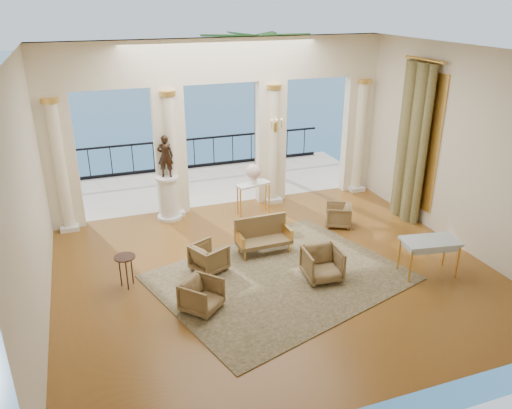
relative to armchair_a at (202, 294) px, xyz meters
name	(u,v)px	position (x,y,z in m)	size (l,w,h in m)	color
floor	(274,271)	(1.80, 0.87, -0.34)	(9.00, 9.00, 0.00)	#4A2412
room_walls	(300,157)	(1.80, -0.25, 2.54)	(9.00, 9.00, 9.00)	beige
arcade	(222,115)	(1.80, 4.69, 2.25)	(9.00, 0.56, 4.50)	#EFE7C6
terrace	(207,184)	(1.80, 6.67, -0.39)	(10.00, 3.60, 0.10)	#B9AE9D
balustrade	(194,156)	(1.80, 8.27, 0.07)	(9.00, 0.06, 1.03)	black
palm_tree	(258,43)	(3.80, 7.47, 3.75)	(2.00, 2.00, 4.50)	#4C3823
sea	(105,90)	(1.80, 60.87, -6.34)	(160.00, 160.00, 0.00)	#275D93
curtain	(412,143)	(6.08, 2.37, 1.68)	(0.33, 1.40, 4.09)	brown
window_frame	(418,139)	(6.27, 2.37, 1.76)	(0.04, 1.60, 3.40)	gold
wall_sconce	(276,126)	(3.20, 4.37, 1.89)	(0.30, 0.11, 0.33)	gold
rug	(280,277)	(1.81, 0.56, -0.33)	(4.83, 3.76, 0.02)	#31351C
armchair_a	(202,294)	(0.00, 0.00, 0.00)	(0.65, 0.61, 0.67)	#4C3C1E
armchair_b	(322,262)	(2.61, 0.25, 0.04)	(0.73, 0.69, 0.75)	#4C3C1E
armchair_c	(338,214)	(4.18, 2.45, -0.02)	(0.61, 0.57, 0.63)	#4C3C1E
armchair_d	(209,256)	(0.50, 1.37, 0.00)	(0.65, 0.61, 0.67)	#4C3C1E
settee	(263,235)	(1.87, 1.80, 0.07)	(1.26, 0.56, 0.83)	#4C3C1E
game_table	(430,244)	(4.80, -0.31, 0.37)	(1.24, 0.81, 0.79)	#A1BCCD
pedestal	(168,198)	(0.20, 4.37, 0.22)	(0.63, 0.63, 1.16)	silver
statue	(165,156)	(0.20, 4.37, 1.37)	(0.40, 0.26, 1.09)	black
console_table	(253,188)	(2.40, 3.92, 0.38)	(0.97, 0.55, 0.86)	silver
urn	(253,173)	(2.40, 3.92, 0.83)	(0.40, 0.40, 0.52)	white
side_table	(125,261)	(-1.23, 1.30, 0.25)	(0.42, 0.42, 0.69)	black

